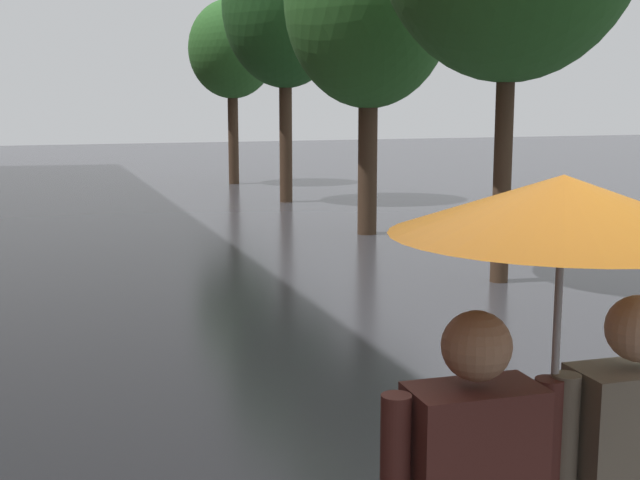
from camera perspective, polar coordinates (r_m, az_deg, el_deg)
The scene contains 4 objects.
street_tree_2 at distance 14.21m, azimuth 3.27°, elevation 15.58°, with size 2.73×2.73×5.52m.
street_tree_3 at distance 18.59m, azimuth -2.34°, elevation 15.23°, with size 2.64×2.64×5.85m.
street_tree_4 at distance 22.55m, azimuth -5.86°, elevation 12.42°, with size 2.22×2.22×4.70m.
couple_under_umbrella at distance 2.79m, azimuth 15.35°, elevation -10.57°, with size 1.15×1.04×2.03m.
Camera 1 is at (-1.92, -2.48, 2.26)m, focal length 48.26 mm.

